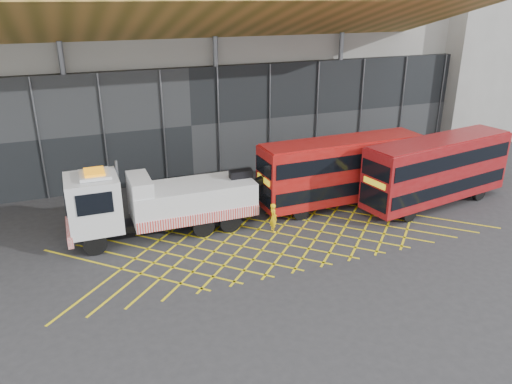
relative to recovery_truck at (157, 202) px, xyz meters
name	(u,v)px	position (x,y,z in m)	size (l,w,h in m)	color
ground_plane	(214,252)	(2.23, -3.20, -1.96)	(120.00, 120.00, 0.00)	#2B2B2E
road_markings	(283,239)	(6.23, -3.20, -1.96)	(24.76, 7.16, 0.01)	yellow
construction_building	(164,44)	(4.16, 15.19, 7.01)	(55.00, 23.97, 18.00)	gray
east_building	(481,24)	(34.23, 12.80, 8.04)	(15.00, 12.00, 20.00)	gray
recovery_truck	(157,202)	(0.00, 0.00, 0.00)	(12.17, 3.03, 4.25)	black
bus_towed	(341,169)	(11.66, -0.12, 0.45)	(10.74, 2.65, 4.35)	#9E0F0C
bus_second	(437,168)	(17.35, -2.29, 0.46)	(10.99, 4.17, 4.37)	maroon
worker	(273,218)	(6.13, -2.13, -1.10)	(0.63, 0.41, 1.72)	yellow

